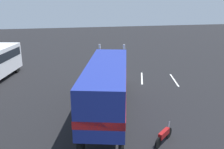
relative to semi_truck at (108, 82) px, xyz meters
name	(u,v)px	position (x,y,z in m)	size (l,w,h in m)	color
ground_plane	(114,84)	(6.80, -2.14, -2.52)	(120.00, 120.00, 0.00)	black
lane_stripe_near	(142,78)	(7.91, -5.64, -2.52)	(4.40, 0.16, 0.01)	silver
lane_stripe_mid	(174,80)	(6.44, -8.81, -2.52)	(4.40, 0.16, 0.01)	silver
semi_truck	(108,82)	(0.00, 0.00, 0.00)	(14.26, 6.58, 4.50)	silver
person_bystander	(83,98)	(1.39, 1.75, -1.63)	(0.42, 0.48, 1.63)	#2D3347
motorcycle	(164,135)	(-4.71, -2.35, -2.04)	(1.42, 1.69, 1.12)	black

